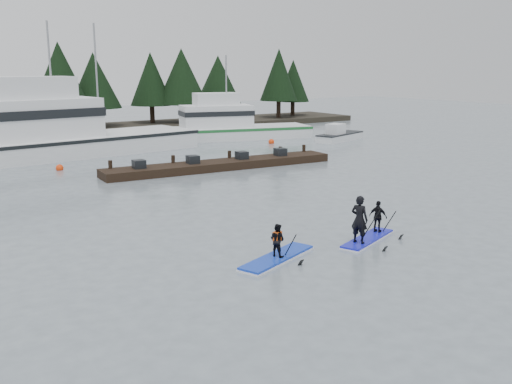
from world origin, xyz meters
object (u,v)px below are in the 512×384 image
fishing_boat_medium (230,132)px  paddleboard_solo (277,250)px  floating_dock (221,165)px  fishing_boat_large (61,145)px  paddleboard_duo (367,224)px

fishing_boat_medium → paddleboard_solo: fishing_boat_medium is taller
fishing_boat_medium → floating_dock: size_ratio=0.93×
fishing_boat_large → paddleboard_solo: fishing_boat_large is taller
fishing_boat_medium → floating_dock: (-8.53, -13.27, -0.33)m
floating_dock → paddleboard_duo: 16.94m
floating_dock → fishing_boat_large: bearing=126.3°
fishing_boat_medium → paddleboard_duo: fishing_boat_medium is taller
floating_dock → paddleboard_solo: (-7.30, -16.48, 0.09)m
fishing_boat_medium → paddleboard_solo: size_ratio=4.13×
paddleboard_solo → paddleboard_duo: size_ratio=1.09×
paddleboard_duo → paddleboard_solo: bearing=156.9°
fishing_boat_medium → floating_dock: 15.78m
fishing_boat_medium → paddleboard_solo: (-15.83, -29.75, -0.24)m
fishing_boat_large → paddleboard_solo: bearing=-98.1°
fishing_boat_large → fishing_boat_medium: 15.88m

